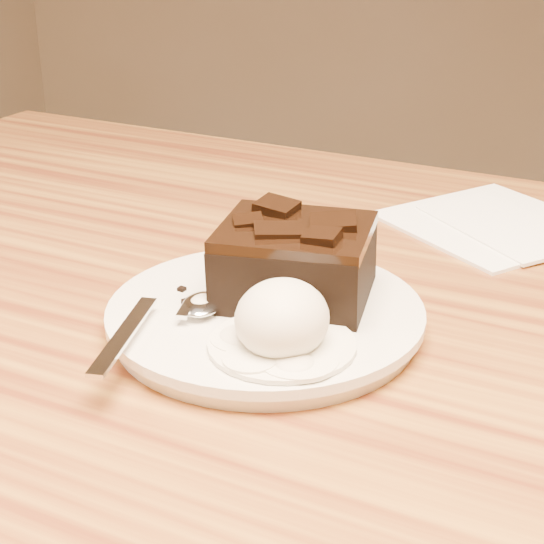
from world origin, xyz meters
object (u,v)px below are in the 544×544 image
at_px(brownie, 295,266).
at_px(spoon, 202,307).
at_px(napkin, 494,222).
at_px(plate, 265,319).
at_px(ice_cream_scoop, 282,319).

distance_m(brownie, spoon, 0.07).
bearing_deg(napkin, spoon, -112.69).
bearing_deg(brownie, spoon, -131.57).
bearing_deg(plate, napkin, 71.51).
relative_size(spoon, napkin, 0.95).
bearing_deg(plate, spoon, -141.81).
height_order(plate, napkin, plate).
height_order(ice_cream_scoop, napkin, ice_cream_scoop).
xyz_separation_m(brownie, spoon, (-0.04, -0.05, -0.02)).
height_order(plate, ice_cream_scoop, ice_cream_scoop).
relative_size(brownie, napkin, 0.62).
bearing_deg(spoon, napkin, 50.67).
distance_m(spoon, napkin, 0.33).
bearing_deg(ice_cream_scoop, brownie, 109.46).
height_order(plate, brownie, brownie).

